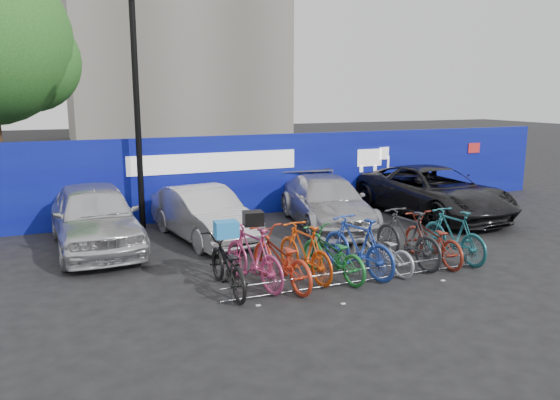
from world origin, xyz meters
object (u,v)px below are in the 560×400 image
car_1 (204,214)px  car_2 (327,202)px  bike_6 (382,250)px  bike_9 (454,235)px  car_3 (433,192)px  bike_5 (358,246)px  bike_7 (408,237)px  bike_1 (254,256)px  bike_2 (280,259)px  lamppost (137,107)px  bike_4 (332,254)px  bike_8 (432,239)px  bike_3 (305,251)px  bike_rack (360,275)px  bike_0 (227,265)px  car_0 (95,216)px

car_1 → car_2: (3.49, 0.08, 0.02)m
bike_6 → bike_9: size_ratio=0.89×
car_2 → car_3: car_3 is taller
bike_5 → bike_7: size_ratio=0.99×
car_1 → car_2: 3.49m
bike_1 → bike_2: size_ratio=0.97×
lamppost → bike_1: lamppost is taller
car_2 → bike_7: (-0.01, -3.76, -0.06)m
car_3 → bike_7: 5.05m
bike_6 → bike_9: (1.88, 0.05, 0.13)m
bike_4 → bike_8: 2.47m
bike_9 → bike_5: bearing=-3.2°
bike_3 → bike_4: (0.51, -0.19, -0.07)m
bike_4 → bike_3: bearing=-32.1°
car_2 → bike_5: 4.13m
lamppost → car_1: (1.26, -1.68, -2.62)m
car_3 → bike_8: (-2.91, -3.71, -0.22)m
bike_8 → bike_9: bearing=175.6°
lamppost → car_3: (8.24, -1.73, -2.54)m
bike_rack → car_2: car_2 is taller
bike_0 → bike_6: size_ratio=1.16×
car_3 → bike_7: car_3 is taller
car_0 → bike_1: size_ratio=2.31×
bike_4 → bike_0: bearing=-14.1°
car_3 → bike_9: car_3 is taller
bike_4 → bike_6: bike_4 is taller
car_3 → lamppost: bearing=165.1°
bike_4 → bike_5: bike_5 is taller
car_3 → bike_8: bearing=-131.2°
bike_3 → bike_9: size_ratio=0.98×
bike_rack → bike_9: (2.67, 0.52, 0.41)m
bike_4 → bike_9: size_ratio=0.99×
car_0 → car_3: 9.55m
lamppost → bike_5: (3.43, -5.52, -2.67)m
bike_0 → bike_7: 4.04m
car_3 → bike_6: car_3 is taller
bike_rack → car_0: bearing=135.1°
bike_3 → bike_5: bike_5 is taller
car_3 → bike_2: car_3 is taller
bike_0 → bike_1: bearing=-170.7°
car_0 → car_1: bearing=-6.4°
bike_3 → car_0: bearing=-54.7°
lamppost → bike_2: (1.74, -5.53, -2.73)m
bike_5 → bike_8: (1.89, 0.07, -0.09)m
bike_5 → bike_8: bearing=168.4°
car_3 → bike_3: car_3 is taller
lamppost → bike_6: size_ratio=3.57×
car_0 → car_3: car_0 is taller
car_3 → bike_2: bearing=-152.8°
bike_4 → bike_6: (1.13, -0.01, -0.05)m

